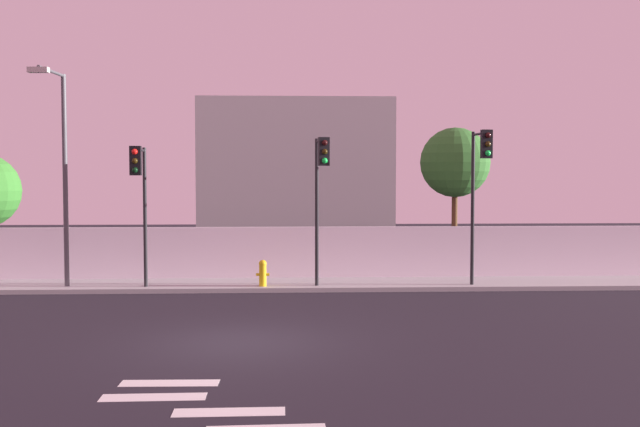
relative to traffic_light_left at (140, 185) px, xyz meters
name	(u,v)px	position (x,y,z in m)	size (l,w,h in m)	color
ground_plane	(239,342)	(3.52, -6.80, -3.47)	(80.00, 80.00, 0.00)	black
sidewalk	(255,285)	(3.52, 1.40, -3.40)	(36.00, 2.40, 0.15)	#A0A0A0
perimeter_wall	(256,252)	(3.52, 2.69, -2.42)	(36.00, 0.18, 1.80)	white
crosswalk_marking	(201,404)	(3.21, -11.32, -3.47)	(3.78, 3.04, 0.01)	silver
traffic_light_left	(140,185)	(0.00, 0.00, 0.00)	(0.34, 1.63, 4.53)	black
traffic_light_center	(320,179)	(5.70, 0.28, 0.18)	(0.43, 1.14, 4.83)	black
traffic_light_right	(480,174)	(10.84, 0.15, 0.35)	(0.37, 1.40, 5.07)	black
street_lamp_curbside	(61,160)	(-2.61, 0.64, 0.79)	(0.61, 2.30, 6.89)	#4C4C51
fire_hydrant	(263,272)	(3.82, 0.67, -2.86)	(0.44, 0.26, 0.87)	gold
roadside_tree_midleft	(455,163)	(10.97, 4.29, 0.77)	(2.63, 2.63, 5.58)	brown
low_building_distant	(296,173)	(5.08, 16.69, 0.39)	(10.06, 6.00, 7.73)	#B1B1B1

